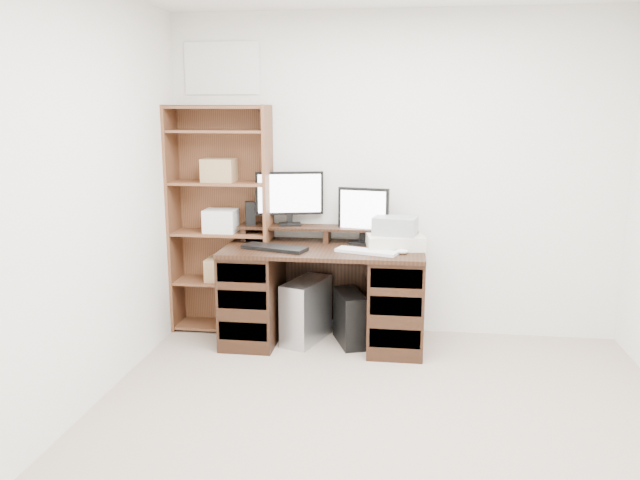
% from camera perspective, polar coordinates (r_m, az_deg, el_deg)
% --- Properties ---
extents(room, '(3.54, 4.04, 2.54)m').
position_cam_1_polar(room, '(2.94, 5.88, 1.76)').
color(room, tan).
rests_on(room, ground).
extents(desk, '(1.50, 0.70, 0.75)m').
position_cam_1_polar(desk, '(4.77, 0.35, -4.91)').
color(desk, black).
rests_on(desk, ground).
extents(riser_shelf, '(1.40, 0.22, 0.12)m').
position_cam_1_polar(riser_shelf, '(4.86, 0.67, 0.92)').
color(riser_shelf, black).
rests_on(riser_shelf, desk).
extents(monitor_wide, '(0.52, 0.19, 0.42)m').
position_cam_1_polar(monitor_wide, '(4.90, -2.81, 4.10)').
color(monitor_wide, black).
rests_on(monitor_wide, riser_shelf).
extents(monitor_small, '(0.39, 0.18, 0.43)m').
position_cam_1_polar(monitor_small, '(4.78, 3.98, 2.44)').
color(monitor_small, black).
rests_on(monitor_small, desk).
extents(speaker, '(0.10, 0.10, 0.19)m').
position_cam_1_polar(speaker, '(4.93, -6.40, 2.43)').
color(speaker, black).
rests_on(speaker, riser_shelf).
extents(keyboard_black, '(0.51, 0.30, 0.03)m').
position_cam_1_polar(keyboard_black, '(4.61, -4.17, -0.73)').
color(keyboard_black, black).
rests_on(keyboard_black, desk).
extents(keyboard_white, '(0.47, 0.27, 0.02)m').
position_cam_1_polar(keyboard_white, '(4.51, 4.29, -1.04)').
color(keyboard_white, white).
rests_on(keyboard_white, desk).
extents(mouse, '(0.10, 0.07, 0.04)m').
position_cam_1_polar(mouse, '(4.50, 7.52, -1.05)').
color(mouse, silver).
rests_on(mouse, desk).
extents(printer, '(0.46, 0.37, 0.10)m').
position_cam_1_polar(printer, '(4.67, 6.86, -0.12)').
color(printer, beige).
rests_on(printer, desk).
extents(basket, '(0.34, 0.27, 0.13)m').
position_cam_1_polar(basket, '(4.65, 6.89, 1.30)').
color(basket, '#8F9599').
rests_on(basket, printer).
extents(tower_silver, '(0.36, 0.53, 0.48)m').
position_cam_1_polar(tower_silver, '(4.85, -1.26, -6.47)').
color(tower_silver, '#AFB2B6').
rests_on(tower_silver, ground).
extents(tower_black, '(0.30, 0.44, 0.40)m').
position_cam_1_polar(tower_black, '(4.81, 2.76, -7.15)').
color(tower_black, black).
rests_on(tower_black, ground).
extents(bookshelf, '(0.80, 0.30, 1.80)m').
position_cam_1_polar(bookshelf, '(5.03, -8.99, 2.00)').
color(bookshelf, brown).
rests_on(bookshelf, ground).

